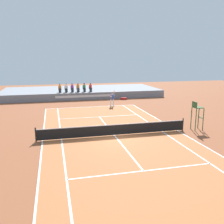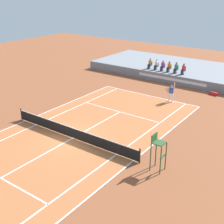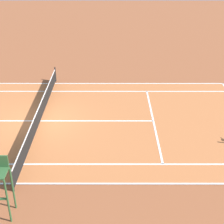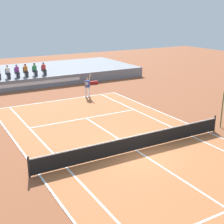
# 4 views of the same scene
# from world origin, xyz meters

# --- Properties ---
(ground_plane) EXTENTS (80.00, 80.00, 0.00)m
(ground_plane) POSITION_xyz_m (0.00, 0.00, 0.00)
(ground_plane) COLOR brown
(court) EXTENTS (11.08, 23.88, 0.03)m
(court) POSITION_xyz_m (0.00, 0.00, 0.01)
(court) COLOR #B76638
(court) RESTS_ON ground
(net) EXTENTS (11.98, 0.10, 1.07)m
(net) POSITION_xyz_m (0.00, 0.00, 0.52)
(net) COLOR black
(net) RESTS_ON ground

